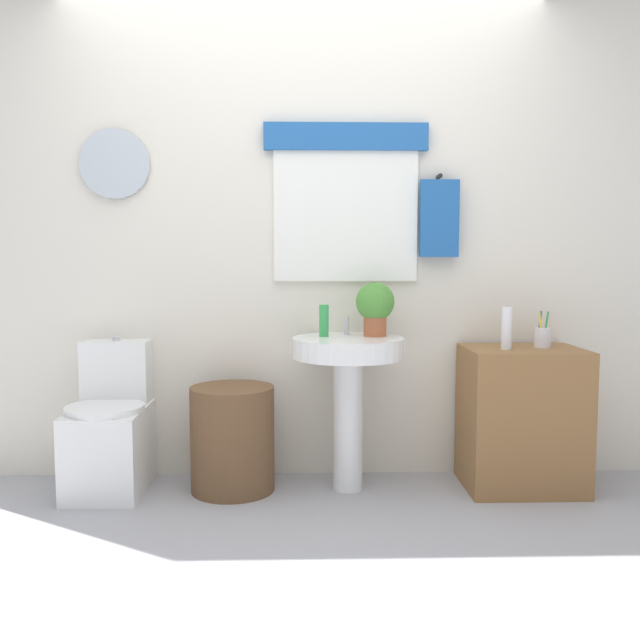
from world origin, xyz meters
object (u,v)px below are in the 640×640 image
object	(u,v)px
toilet	(111,432)
potted_plant	(375,305)
soap_bottle	(324,321)
toothbrush_cup	(542,337)
wooden_cabinet	(522,418)
pedestal_sink	(348,373)
laundry_hamper	(233,439)
lotion_bottle	(507,328)

from	to	relation	value
toilet	potted_plant	bearing A→B (deg)	1.24
soap_bottle	toothbrush_cup	xyz separation A→B (m)	(1.11, -0.03, -0.08)
wooden_cabinet	potted_plant	distance (m)	0.94
pedestal_sink	potted_plant	bearing A→B (deg)	23.20
toilet	toothbrush_cup	xyz separation A→B (m)	(2.18, -0.01, 0.48)
laundry_hamper	wooden_cabinet	xyz separation A→B (m)	(1.47, 0.00, 0.10)
soap_bottle	toothbrush_cup	distance (m)	1.11
lotion_bottle	soap_bottle	bearing A→B (deg)	174.31
pedestal_sink	toothbrush_cup	distance (m)	1.00
wooden_cabinet	potted_plant	size ratio (longest dim) A/B	2.63
laundry_hamper	wooden_cabinet	world-z (taller)	wooden_cabinet
toilet	pedestal_sink	bearing A→B (deg)	-1.49
soap_bottle	pedestal_sink	bearing A→B (deg)	-22.62
laundry_hamper	lotion_bottle	bearing A→B (deg)	-1.68
toothbrush_cup	laundry_hamper	bearing A→B (deg)	-179.26
laundry_hamper	toothbrush_cup	world-z (taller)	toothbrush_cup
wooden_cabinet	potted_plant	bearing A→B (deg)	175.40
potted_plant	pedestal_sink	bearing A→B (deg)	-156.80
toilet	potted_plant	distance (m)	1.48
potted_plant	lotion_bottle	distance (m)	0.66
laundry_hamper	toothbrush_cup	bearing A→B (deg)	0.74
toilet	potted_plant	xyz separation A→B (m)	(1.34, 0.03, 0.64)
soap_bottle	toilet	bearing A→B (deg)	-179.00
toilet	pedestal_sink	world-z (taller)	pedestal_sink
potted_plant	lotion_bottle	size ratio (longest dim) A/B	1.30
wooden_cabinet	toothbrush_cup	world-z (taller)	toothbrush_cup
potted_plant	toilet	bearing A→B (deg)	-178.76
toilet	laundry_hamper	xyz separation A→B (m)	(0.62, -0.03, -0.03)
soap_bottle	lotion_bottle	xyz separation A→B (m)	(0.90, -0.09, -0.03)
toothbrush_cup	toilet	bearing A→B (deg)	179.71
potted_plant	toothbrush_cup	size ratio (longest dim) A/B	1.48
laundry_hamper	toilet	bearing A→B (deg)	177.10
laundry_hamper	pedestal_sink	distance (m)	0.67
wooden_cabinet	soap_bottle	world-z (taller)	soap_bottle
lotion_bottle	toothbrush_cup	bearing A→B (deg)	16.56
toilet	potted_plant	world-z (taller)	potted_plant
lotion_bottle	toothbrush_cup	distance (m)	0.22
wooden_cabinet	toothbrush_cup	distance (m)	0.43
soap_bottle	toothbrush_cup	bearing A→B (deg)	-1.54
pedestal_sink	lotion_bottle	bearing A→B (deg)	-2.92
pedestal_sink	wooden_cabinet	world-z (taller)	pedestal_sink
toilet	wooden_cabinet	xyz separation A→B (m)	(2.08, -0.03, 0.07)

